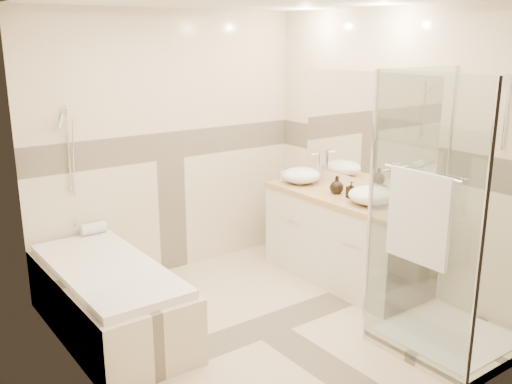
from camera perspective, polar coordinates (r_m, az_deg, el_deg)
room at (r=4.29m, az=1.39°, el=1.92°), size 2.82×3.02×2.52m
bathtub at (r=4.63m, az=-14.51°, el=-10.03°), size 0.75×1.70×0.56m
vanity at (r=5.42m, az=8.48°, el=-4.58°), size 0.58×1.62×0.85m
shower_enclosure at (r=4.42m, az=17.48°, el=-8.72°), size 0.96×0.93×2.04m
vessel_sink_near at (r=5.66m, az=4.56°, el=1.69°), size 0.39×0.39×0.16m
vessel_sink_far at (r=5.01m, az=11.47°, el=-0.31°), size 0.40×0.40×0.16m
faucet_near at (r=5.78m, az=6.20°, el=2.82°), size 0.12×0.03×0.28m
faucet_far at (r=5.15m, az=13.14°, el=1.04°), size 0.12×0.03×0.29m
amenity_bottle_a at (r=5.18m, az=9.47°, el=0.22°), size 0.07×0.07×0.15m
amenity_bottle_b at (r=5.30m, az=8.08°, el=0.71°), size 0.13×0.13×0.17m
folded_towels at (r=5.72m, az=4.03°, el=1.52°), size 0.20×0.30×0.09m
rolled_towel at (r=5.26m, az=-15.96°, el=-3.52°), size 0.22×0.10×0.10m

